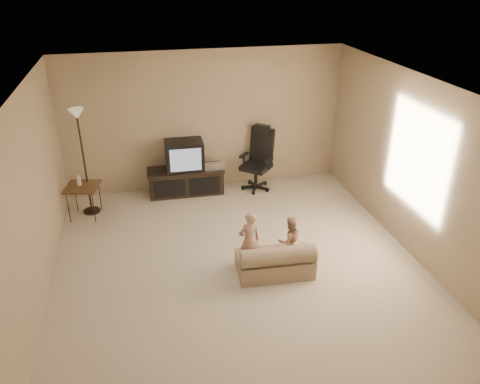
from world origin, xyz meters
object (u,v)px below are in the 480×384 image
at_px(office_chair, 258,166).
at_px(child_sofa, 276,262).
at_px(tv_stand, 186,172).
at_px(side_table, 82,187).
at_px(floor_lamp, 80,139).
at_px(toddler_left, 249,240).
at_px(toddler_right, 290,240).

height_order(office_chair, child_sofa, office_chair).
relative_size(tv_stand, side_table, 1.84).
distance_m(floor_lamp, child_sofa, 3.64).
xyz_separation_m(office_chair, child_sofa, (-0.46, -2.67, -0.22)).
relative_size(tv_stand, floor_lamp, 0.78).
relative_size(side_table, toddler_left, 0.88).
bearing_deg(child_sofa, side_table, 142.80).
bearing_deg(office_chair, floor_lamp, -132.42).
distance_m(tv_stand, toddler_right, 2.77).
bearing_deg(tv_stand, office_chair, -2.21).
bearing_deg(child_sofa, toddler_left, 144.90).
relative_size(toddler_left, toddler_right, 1.19).
bearing_deg(side_table, tv_stand, 16.35).
distance_m(office_chair, toddler_left, 2.54).
relative_size(floor_lamp, toddler_left, 2.08).
bearing_deg(toddler_left, office_chair, -115.42).
xyz_separation_m(side_table, child_sofa, (2.60, -2.24, -0.34)).
relative_size(side_table, child_sofa, 0.72).
relative_size(office_chair, floor_lamp, 0.66).
bearing_deg(office_chair, side_table, -129.94).
height_order(office_chair, toddler_left, office_chair).
bearing_deg(child_sofa, office_chair, 83.77).
distance_m(child_sofa, toddler_right, 0.38).
xyz_separation_m(office_chair, toddler_right, (-0.20, -2.44, -0.06)).
relative_size(side_table, toddler_right, 1.05).
bearing_deg(toddler_right, office_chair, -100.99).
height_order(floor_lamp, toddler_left, floor_lamp).
height_order(tv_stand, toddler_left, tv_stand).
height_order(floor_lamp, child_sofa, floor_lamp).
height_order(child_sofa, toddler_left, toddler_left).
xyz_separation_m(tv_stand, toddler_left, (0.55, -2.51, 0.02)).
bearing_deg(toddler_left, side_table, -48.98).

